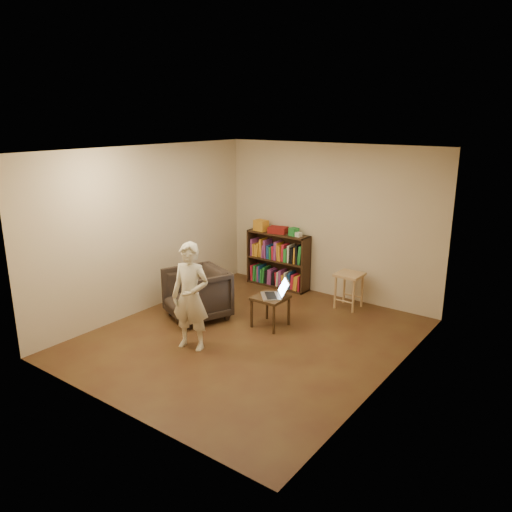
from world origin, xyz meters
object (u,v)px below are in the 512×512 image
Objects in this scene: stool at (349,280)px; laptop at (276,293)px; bookshelf at (278,263)px; armchair at (197,294)px; person at (191,297)px; side_table at (270,301)px.

stool is 1.09× the size of laptop.
armchair is at bearing -94.96° from bookshelf.
stool is 2.78m from person.
laptop is (0.06, 0.04, 0.14)m from side_table.
armchair is 1.84× the size of side_table.
bookshelf is 2.00m from armchair.
stool is at bearing 68.34° from armchair.
bookshelf is at bearing 120.17° from side_table.
laptop is (-0.54, -1.32, 0.05)m from stool.
armchair is 1.16m from side_table.
side_table is at bearing -99.51° from laptop.
stool reaches higher than side_table.
laptop is 0.37× the size of person.
bookshelf reaches higher than stool.
person reaches higher than laptop.
armchair is at bearing -159.48° from side_table.
laptop is at bearing 52.62° from person.
side_table is (1.09, 0.41, -0.00)m from armchair.
armchair reaches higher than laptop.
person reaches higher than stool.
bookshelf is at bearing 84.46° from person.
laptop is at bearing 43.39° from armchair.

